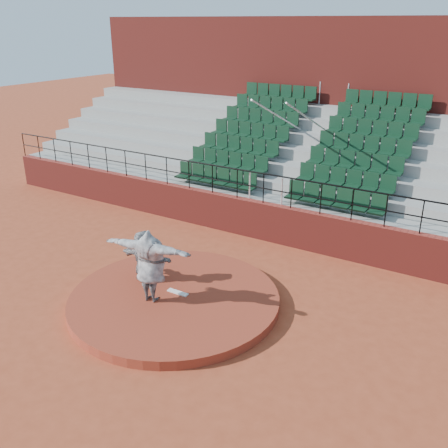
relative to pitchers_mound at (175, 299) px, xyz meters
The scene contains 9 objects.
ground 0.12m from the pitchers_mound, ahead, with size 90.00×90.00×0.00m, color #A04024.
pitchers_mound is the anchor object (origin of this frame).
pitching_rubber 0.21m from the pitchers_mound, 90.00° to the left, with size 0.60×0.15×0.03m, color white.
boundary_wall 5.03m from the pitchers_mound, 90.00° to the left, with size 24.00×0.30×1.30m, color maroon.
wall_railing 5.35m from the pitchers_mound, 90.00° to the left, with size 24.04×0.05×1.03m.
seating_deck 8.75m from the pitchers_mound, 90.00° to the left, with size 24.00×5.97×4.63m.
press_box_facade 13.06m from the pitchers_mound, 90.00° to the left, with size 24.00×3.00×7.10m, color maroon.
pitcher 1.24m from the pitchers_mound, 129.43° to the right, with size 2.39×0.65×1.94m, color black.
fielder 1.45m from the pitchers_mound, 167.01° to the left, with size 1.58×0.50×1.70m, color black.
Camera 1 is at (7.04, -9.04, 6.92)m, focal length 40.00 mm.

